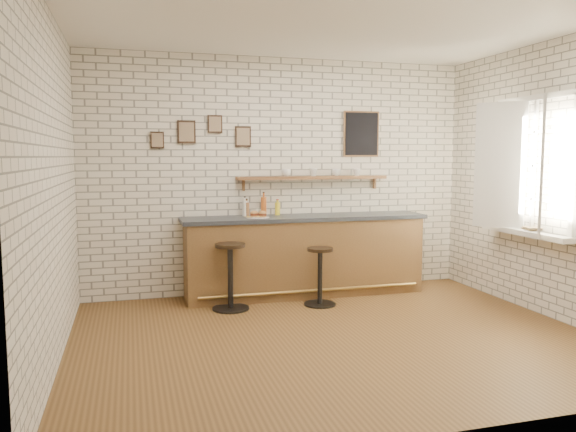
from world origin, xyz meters
name	(u,v)px	position (x,y,z in m)	size (l,w,h in m)	color
ground	(334,337)	(0.00, 0.00, 0.00)	(5.00, 5.00, 0.00)	brown
bar_counter	(305,255)	(0.23, 1.70, 0.51)	(3.10, 0.65, 1.01)	brown
sandwich_plate	(258,217)	(-0.40, 1.63, 1.02)	(0.28, 0.28, 0.01)	white
ciabatta_sandwich	(258,214)	(-0.39, 1.63, 1.06)	(0.23, 0.17, 0.07)	tan
potato_chips	(256,217)	(-0.42, 1.63, 1.02)	(0.26, 0.19, 0.00)	#E2BD4F
bitters_bottle_brown	(247,209)	(-0.48, 1.88, 1.10)	(0.07, 0.07, 0.22)	brown
bitters_bottle_white	(245,208)	(-0.50, 1.88, 1.11)	(0.06, 0.06, 0.24)	silver
bitters_bottle_amber	(264,206)	(-0.26, 1.88, 1.13)	(0.07, 0.07, 0.30)	#AC511B
condiment_bottle_yellow	(278,208)	(-0.08, 1.88, 1.10)	(0.06, 0.06, 0.20)	yellow
bar_stool_left	(230,274)	(-0.80, 1.26, 0.41)	(0.43, 0.43, 0.77)	black
bar_stool_right	(320,274)	(0.25, 1.16, 0.37)	(0.38, 0.38, 0.69)	black
wall_shelf	(313,178)	(0.40, 1.90, 1.48)	(2.00, 0.18, 0.18)	brown
shelf_cup_a	(286,173)	(0.04, 1.90, 1.55)	(0.12, 0.12, 0.09)	white
shelf_cup_b	(313,172)	(0.41, 1.90, 1.55)	(0.11, 0.11, 0.10)	white
shelf_cup_c	(336,172)	(0.72, 1.90, 1.55)	(0.12, 0.12, 0.09)	white
shelf_cup_d	(357,172)	(1.01, 1.90, 1.55)	(0.10, 0.10, 0.09)	white
back_wall_decor	(298,134)	(0.23, 1.98, 2.05)	(2.96, 0.02, 0.56)	black
window_sill	(526,232)	(2.40, 0.30, 0.90)	(0.20, 1.35, 0.06)	white
casement_window	(526,166)	(2.36, 0.30, 1.65)	(0.40, 1.30, 1.56)	white
book_lower	(525,229)	(2.38, 0.29, 0.94)	(0.15, 0.21, 0.02)	tan
book_upper	(526,228)	(2.38, 0.27, 0.96)	(0.15, 0.20, 0.02)	tan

